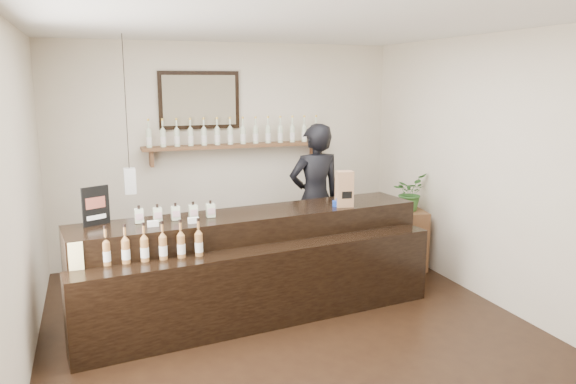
% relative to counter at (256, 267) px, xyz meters
% --- Properties ---
extents(ground, '(5.00, 5.00, 0.00)m').
position_rel_counter_xyz_m(ground, '(0.19, -0.57, -0.47)').
color(ground, black).
rests_on(ground, ground).
extents(room_shell, '(5.00, 5.00, 5.00)m').
position_rel_counter_xyz_m(room_shell, '(0.19, -0.57, 1.23)').
color(room_shell, beige).
rests_on(room_shell, ground).
extents(back_wall_decor, '(2.66, 0.96, 1.69)m').
position_rel_counter_xyz_m(back_wall_decor, '(0.05, 1.81, 1.28)').
color(back_wall_decor, brown).
rests_on(back_wall_decor, ground).
extents(counter, '(3.66, 1.39, 1.18)m').
position_rel_counter_xyz_m(counter, '(0.00, 0.00, 0.00)').
color(counter, black).
rests_on(counter, ground).
extents(promo_sign, '(0.24, 0.13, 0.36)m').
position_rel_counter_xyz_m(promo_sign, '(-1.48, 0.12, 0.72)').
color(promo_sign, black).
rests_on(promo_sign, counter).
extents(paper_bag, '(0.19, 0.15, 0.38)m').
position_rel_counter_xyz_m(paper_bag, '(1.01, 0.08, 0.72)').
color(paper_bag, '#A0714D').
rests_on(paper_bag, counter).
extents(tape_dispenser, '(0.15, 0.10, 0.12)m').
position_rel_counter_xyz_m(tape_dispenser, '(0.96, 0.09, 0.58)').
color(tape_dispenser, '#183AAA').
rests_on(tape_dispenser, counter).
extents(side_cabinet, '(0.45, 0.56, 0.74)m').
position_rel_counter_xyz_m(side_cabinet, '(2.19, 0.70, -0.10)').
color(side_cabinet, brown).
rests_on(side_cabinet, ground).
extents(potted_plant, '(0.54, 0.53, 0.46)m').
position_rel_counter_xyz_m(potted_plant, '(2.19, 0.70, 0.49)').
color(potted_plant, '#316227').
rests_on(potted_plant, side_cabinet).
extents(shopkeeper, '(0.76, 0.51, 2.06)m').
position_rel_counter_xyz_m(shopkeeper, '(1.04, 0.98, 0.56)').
color(shopkeeper, black).
rests_on(shopkeeper, ground).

